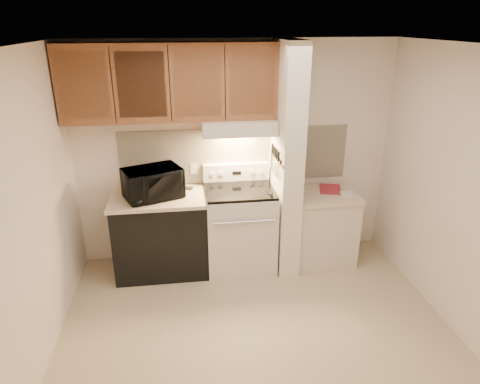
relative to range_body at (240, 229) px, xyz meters
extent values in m
plane|color=#C8B692|center=(0.00, -1.16, -0.46)|extent=(3.60, 3.60, 0.00)
plane|color=white|center=(0.00, -1.16, 2.04)|extent=(3.60, 3.60, 0.00)
cube|color=white|center=(0.00, 0.34, 0.79)|extent=(3.60, 2.50, 0.02)
cube|color=white|center=(-1.80, -1.16, 0.79)|extent=(0.02, 3.00, 2.50)
cube|color=white|center=(1.80, -1.16, 0.79)|extent=(0.02, 3.00, 2.50)
cube|color=white|center=(0.00, 0.33, 0.78)|extent=(2.60, 0.02, 0.63)
cube|color=silver|center=(0.00, 0.00, 0.00)|extent=(0.76, 0.65, 0.92)
cube|color=black|center=(0.00, -0.32, 0.04)|extent=(0.50, 0.01, 0.30)
cylinder|color=silver|center=(0.00, -0.35, 0.26)|extent=(0.65, 0.02, 0.02)
cube|color=black|center=(0.00, 0.00, 0.48)|extent=(0.74, 0.64, 0.03)
cube|color=silver|center=(0.00, 0.28, 0.59)|extent=(0.76, 0.08, 0.20)
cube|color=black|center=(0.00, 0.24, 0.59)|extent=(0.10, 0.01, 0.04)
cylinder|color=silver|center=(-0.28, 0.24, 0.59)|extent=(0.05, 0.02, 0.05)
cylinder|color=silver|center=(-0.18, 0.24, 0.59)|extent=(0.05, 0.02, 0.05)
cylinder|color=silver|center=(0.18, 0.24, 0.59)|extent=(0.05, 0.02, 0.05)
cylinder|color=silver|center=(0.28, 0.24, 0.59)|extent=(0.05, 0.02, 0.05)
cube|color=black|center=(-0.88, 0.01, -0.03)|extent=(1.00, 0.63, 0.87)
cube|color=beige|center=(-0.88, 0.01, 0.43)|extent=(1.04, 0.67, 0.04)
cube|color=black|center=(-0.61, 0.21, 0.46)|extent=(0.23, 0.15, 0.01)
cylinder|color=#226B63|center=(-1.23, 0.22, 0.50)|extent=(0.12, 0.12, 0.11)
cube|color=beige|center=(-0.48, 0.32, 0.64)|extent=(0.08, 0.01, 0.12)
imported|color=black|center=(-0.93, -0.01, 0.61)|extent=(0.69, 0.58, 0.32)
cube|color=white|center=(0.51, -0.01, 0.79)|extent=(0.22, 0.70, 2.50)
cube|color=brown|center=(0.39, -0.01, 0.84)|extent=(0.01, 0.70, 0.04)
cube|color=black|center=(0.39, -0.06, 0.86)|extent=(0.02, 0.42, 0.04)
cube|color=silver|center=(0.38, -0.21, 0.76)|extent=(0.01, 0.03, 0.16)
cylinder|color=black|center=(0.38, -0.21, 0.91)|extent=(0.02, 0.02, 0.10)
cube|color=silver|center=(0.38, -0.14, 0.75)|extent=(0.01, 0.04, 0.18)
cylinder|color=black|center=(0.38, -0.12, 0.91)|extent=(0.02, 0.02, 0.10)
cube|color=silver|center=(0.38, -0.06, 0.74)|extent=(0.01, 0.04, 0.20)
cylinder|color=black|center=(0.38, -0.05, 0.91)|extent=(0.02, 0.02, 0.10)
cube|color=silver|center=(0.38, 0.02, 0.76)|extent=(0.01, 0.04, 0.16)
cylinder|color=black|center=(0.38, 0.04, 0.91)|extent=(0.02, 0.02, 0.10)
cube|color=silver|center=(0.38, 0.11, 0.75)|extent=(0.01, 0.04, 0.18)
cylinder|color=black|center=(0.38, 0.11, 0.91)|extent=(0.02, 0.02, 0.10)
cube|color=gray|center=(0.38, 0.17, 0.76)|extent=(0.03, 0.09, 0.21)
cube|color=beige|center=(0.97, -0.01, -0.06)|extent=(0.70, 0.60, 0.81)
cube|color=beige|center=(0.97, -0.01, 0.37)|extent=(0.74, 0.64, 0.04)
cube|color=#AF2938|center=(1.07, 0.09, 0.40)|extent=(0.32, 0.38, 0.01)
cube|color=white|center=(1.19, -0.11, 0.41)|extent=(0.14, 0.09, 0.04)
cube|color=beige|center=(0.00, 0.12, 1.17)|extent=(0.78, 0.44, 0.15)
cube|color=beige|center=(0.00, -0.08, 1.12)|extent=(0.78, 0.04, 0.06)
cube|color=brown|center=(-0.69, 0.17, 1.62)|extent=(2.18, 0.33, 0.77)
cube|color=brown|center=(-1.51, 0.01, 1.62)|extent=(0.46, 0.01, 0.63)
cube|color=black|center=(-1.23, 0.01, 1.62)|extent=(0.01, 0.01, 0.73)
cube|color=brown|center=(-0.96, 0.01, 1.62)|extent=(0.46, 0.01, 0.63)
cube|color=black|center=(-0.69, 0.01, 1.62)|extent=(0.01, 0.01, 0.73)
cube|color=brown|center=(-0.42, 0.01, 1.62)|extent=(0.46, 0.01, 0.63)
cube|color=black|center=(-0.14, 0.01, 1.62)|extent=(0.01, 0.01, 0.73)
cube|color=brown|center=(0.13, 0.01, 1.62)|extent=(0.46, 0.01, 0.63)
camera|label=1|loc=(-0.60, -4.31, 2.21)|focal=32.00mm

